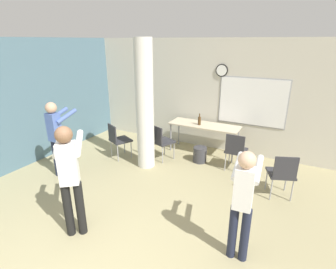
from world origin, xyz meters
The scene contains 13 objects.
wall_left_accent centered at (-3.50, 2.50, 1.40)m, with size 0.12×7.00×2.80m.
wall_back centered at (0.02, 5.06, 1.40)m, with size 8.00×0.15×2.80m.
support_pillar centered at (-0.99, 3.27, 1.40)m, with size 0.38×0.38×2.80m.
folding_table centered at (-0.09, 4.56, 0.70)m, with size 1.74×0.60×0.76m.
bottle_on_table centered at (-0.19, 4.49, 0.87)m, with size 0.07×0.07×0.29m.
waste_bin centered at (0.03, 4.02, 0.18)m, with size 0.32×0.32×0.37m.
chair_table_left centered at (-0.84, 3.70, 0.51)m, with size 0.57×0.57×0.87m.
chair_near_pillar centered at (-1.81, 3.30, 0.51)m, with size 0.59×0.59×0.87m.
chair_mid_room centered at (1.87, 3.29, 0.51)m, with size 0.57×0.57×0.87m.
chair_table_right centered at (0.87, 3.96, 0.51)m, with size 0.45×0.45×0.87m.
person_playing_front centered at (-0.72, 0.88, 1.00)m, with size 0.62×0.67×1.69m.
person_watching_back centered at (-2.34, 2.02, 0.94)m, with size 0.36×0.60×1.61m.
person_playing_side centered at (1.53, 1.53, 0.91)m, with size 0.36×0.60×1.54m.
Camera 1 is at (1.99, -1.35, 2.74)m, focal length 28.00 mm.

